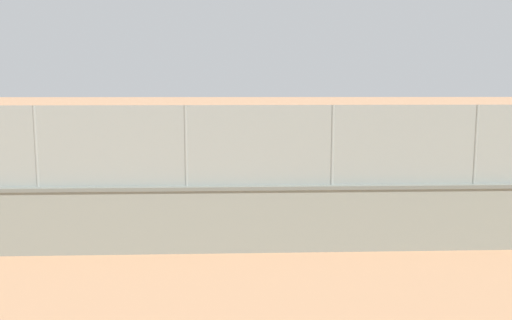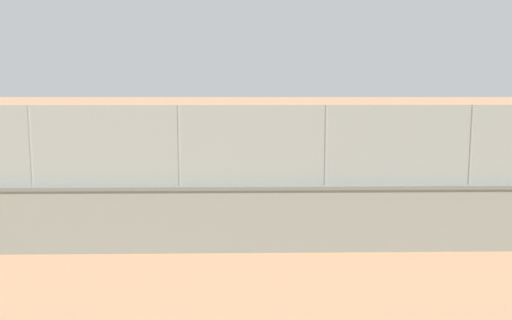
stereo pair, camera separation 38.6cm
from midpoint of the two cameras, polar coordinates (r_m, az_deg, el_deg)
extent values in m
plane|color=tan|center=(25.34, -7.21, -0.22)|extent=(260.00, 260.00, 0.00)
cube|color=gray|center=(11.80, -8.13, -6.29)|extent=(31.44, 1.05, 1.35)
cube|color=slate|center=(11.64, -8.19, -2.87)|extent=(31.44, 1.11, 0.08)
cube|color=gray|center=(11.51, -8.28, 1.47)|extent=(30.80, 0.71, 1.69)
cylinder|color=gray|center=(12.49, 21.12, 1.52)|extent=(0.07, 0.07, 1.69)
cylinder|color=gray|center=(11.61, 7.03, 1.55)|extent=(0.07, 0.07, 1.69)
cylinder|color=gray|center=(11.51, -8.28, 1.47)|extent=(0.07, 0.07, 1.69)
cylinder|color=gray|center=(12.22, -22.81, 1.30)|extent=(0.07, 0.07, 1.69)
cylinder|color=#B2B2B2|center=(27.03, 2.89, 1.23)|extent=(0.20, 0.20, 0.84)
cylinder|color=#B2B2B2|center=(27.20, 2.68, 1.28)|extent=(0.20, 0.20, 0.84)
cylinder|color=beige|center=(27.04, 2.79, 2.79)|extent=(0.45, 0.45, 0.62)
cylinder|color=brown|center=(26.78, 3.22, 3.01)|extent=(0.57, 0.34, 0.17)
cylinder|color=brown|center=(27.45, 3.01, 3.13)|extent=(0.57, 0.34, 0.17)
sphere|color=brown|center=(27.01, 2.80, 3.70)|extent=(0.24, 0.24, 0.24)
cylinder|color=black|center=(27.00, 2.80, 3.92)|extent=(0.33, 0.33, 0.05)
cylinder|color=black|center=(27.54, 3.34, 3.14)|extent=(0.29, 0.16, 0.04)
ellipsoid|color=#333338|center=(27.65, 3.73, 3.16)|extent=(0.28, 0.16, 0.24)
cylinder|color=#B2B2B2|center=(25.20, 5.32, 0.62)|extent=(0.21, 0.21, 0.75)
cylinder|color=#B2B2B2|center=(25.29, 4.92, 0.65)|extent=(0.21, 0.21, 0.75)
cylinder|color=#D14C42|center=(25.17, 5.14, 2.10)|extent=(0.47, 0.47, 0.55)
cylinder|color=tan|center=(25.08, 5.77, 2.33)|extent=(0.37, 0.49, 0.16)
cylinder|color=tan|center=(25.56, 4.88, 2.44)|extent=(0.37, 0.49, 0.16)
sphere|color=tan|center=(25.14, 5.15, 2.97)|extent=(0.21, 0.21, 0.21)
cylinder|color=navy|center=(25.13, 5.15, 3.18)|extent=(0.31, 0.31, 0.05)
cylinder|color=black|center=(25.72, 5.07, 2.48)|extent=(0.20, 0.27, 0.04)
ellipsoid|color=#333338|center=(25.91, 5.30, 2.51)|extent=(0.19, 0.27, 0.24)
cylinder|color=#B2B2B2|center=(18.92, -7.60, -1.73)|extent=(0.19, 0.19, 0.82)
cylinder|color=#B2B2B2|center=(18.97, -7.01, -1.70)|extent=(0.19, 0.19, 0.82)
cylinder|color=#429951|center=(18.84, -7.34, 0.42)|extent=(0.44, 0.44, 0.60)
cylinder|color=#D8AD84|center=(18.71, -8.23, 0.72)|extent=(0.28, 0.57, 0.17)
cylinder|color=#D8AD84|center=(18.62, -6.20, 0.72)|extent=(0.28, 0.57, 0.17)
sphere|color=#D8AD84|center=(18.79, -7.36, 1.68)|extent=(0.23, 0.23, 0.23)
cylinder|color=navy|center=(18.78, -7.37, 1.99)|extent=(0.31, 0.31, 0.05)
cylinder|color=black|center=(18.45, -6.05, 0.66)|extent=(0.14, 0.29, 0.04)
ellipsoid|color=#333338|center=(18.23, -5.87, 0.57)|extent=(0.13, 0.29, 0.24)
sphere|color=white|center=(25.58, 3.23, 2.50)|extent=(0.14, 0.14, 0.14)
camera|label=1|loc=(0.19, -90.60, -0.08)|focal=38.31mm
camera|label=2|loc=(0.19, 89.40, 0.08)|focal=38.31mm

